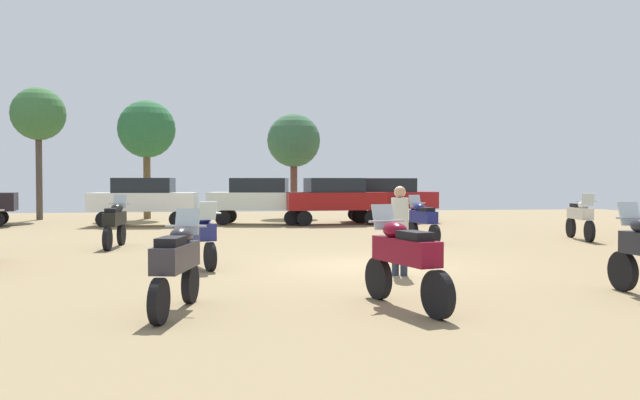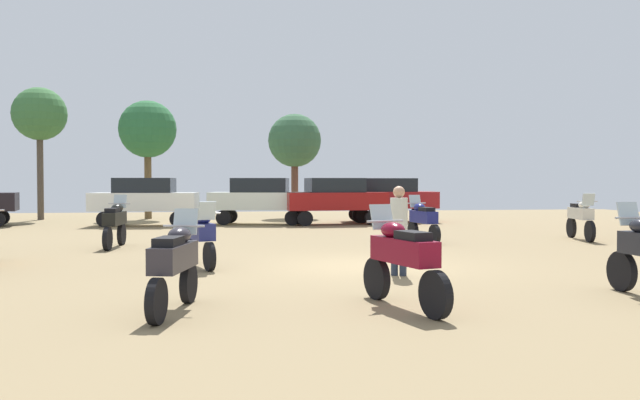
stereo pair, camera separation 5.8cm
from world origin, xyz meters
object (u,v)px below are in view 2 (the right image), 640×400
Objects in this scene: motorcycle_11 at (581,217)px; tree_5 at (148,130)px; car_4 at (335,197)px; motorcycle_8 at (174,262)px; motorcycle_2 at (115,222)px; car_1 at (145,198)px; person_1 at (399,223)px; tree_3 at (40,115)px; car_3 at (260,197)px; tree_1 at (295,141)px; motorcycle_12 at (423,219)px; motorcycle_9 at (403,258)px; motorcycle_7 at (200,234)px; car_2 at (389,196)px.

tree_5 is at bearing -31.97° from motorcycle_11.
motorcycle_8 is at bearing 158.49° from car_4.
motorcycle_2 reaches higher than motorcycle_8.
car_1 reaches higher than motorcycle_8.
tree_3 reaches higher than person_1.
tree_5 reaches higher than motorcycle_8.
car_3 is at bearing -81.82° from car_1.
tree_1 is at bearing 115.52° from person_1.
tree_3 is (-14.80, 13.89, 4.34)m from motorcycle_12.
car_1 is at bearing 96.78° from motorcycle_2.
tree_3 reaches higher than motorcycle_12.
tree_3 is (-12.26, 20.40, 4.02)m from person_1.
car_1 is (-0.29, 8.99, 0.45)m from motorcycle_2.
tree_5 is (-7.37, -0.45, 0.46)m from tree_1.
tree_3 reaches higher than motorcycle_9.
motorcycle_12 is at bearing -55.17° from tree_5.
motorcycle_11 is 10.58m from car_4.
motorcycle_7 is at bearing -80.00° from tree_5.
motorcycle_7 is 14.13m from car_4.
car_4 is 15.05m from person_1.
car_1 is 9.34m from tree_1.
tree_5 is at bearing -97.65° from motorcycle_7.
car_2 is 6.56m from tree_1.
motorcycle_2 is 0.95× the size of motorcycle_11.
person_1 is at bearing -39.50° from motorcycle_2.
motorcycle_2 is 0.47× the size of car_3.
motorcycle_11 is 0.42× the size of tree_1.
car_2 is at bearing 60.32° from motorcycle_9.
tree_5 reaches higher than car_1.
motorcycle_8 is at bearing -117.64° from person_1.
tree_1 reaches higher than motorcycle_11.
motorcycle_7 is 0.99× the size of motorcycle_8.
motorcycle_8 is 21.09m from car_2.
tree_5 reaches higher than person_1.
motorcycle_9 is 19.39m from car_1.
motorcycle_8 is (-0.15, -4.87, 0.00)m from motorcycle_7.
car_1 and car_4 have the same top height.
motorcycle_11 is at bearing -42.82° from tree_5.
tree_3 is (-8.34, 18.53, 4.34)m from motorcycle_7.
motorcycle_9 is 26.55m from tree_3.
motorcycle_9 is 10.23m from motorcycle_12.
motorcycle_2 is at bearing -86.86° from tree_5.
motorcycle_2 is 0.34× the size of tree_3.
tree_5 is at bearing -176.53° from tree_1.
car_1 is (-14.48, 8.64, 0.43)m from motorcycle_11.
motorcycle_11 is (14.18, 0.35, 0.01)m from motorcycle_2.
car_4 is at bearing 53.39° from motorcycle_2.
tree_1 is at bearing -51.22° from motorcycle_11.
motorcycle_7 is at bearing -102.06° from tree_1.
tree_1 is (6.89, 5.67, 2.77)m from car_1.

